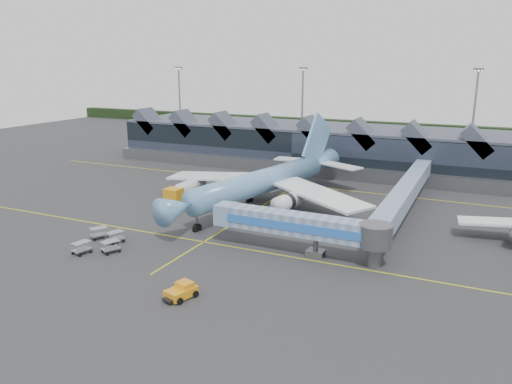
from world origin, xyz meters
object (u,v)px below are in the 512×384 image
at_px(main_airliner, 266,180).
at_px(fuel_truck, 187,190).
at_px(pushback_tug, 181,291).
at_px(jet_bridge, 309,227).

relative_size(main_airliner, fuel_truck, 4.25).
bearing_deg(fuel_truck, pushback_tug, -57.50).
xyz_separation_m(main_airliner, fuel_truck, (-13.67, -3.47, -2.35)).
bearing_deg(main_airliner, jet_bridge, -40.77).
distance_m(fuel_truck, pushback_tug, 37.69).
bearing_deg(pushback_tug, main_airliner, 115.72).
height_order(main_airliner, pushback_tug, main_airliner).
bearing_deg(jet_bridge, fuel_truck, 152.11).
relative_size(main_airliner, jet_bridge, 1.96).
relative_size(fuel_truck, pushback_tug, 2.74).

